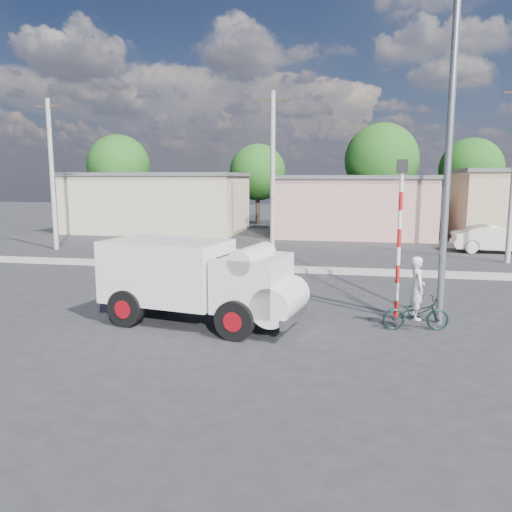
% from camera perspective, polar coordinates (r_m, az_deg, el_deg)
% --- Properties ---
extents(ground_plane, '(120.00, 120.00, 0.00)m').
position_cam_1_polar(ground_plane, '(13.24, 2.11, -8.09)').
color(ground_plane, '#27272A').
rests_on(ground_plane, ground).
extents(median, '(40.00, 0.80, 0.16)m').
position_cam_1_polar(median, '(20.95, 5.52, -1.56)').
color(median, '#99968E').
rests_on(median, ground).
extents(truck, '(5.61, 2.89, 2.21)m').
position_cam_1_polar(truck, '(13.28, -6.28, -2.63)').
color(truck, black).
rests_on(truck, ground).
extents(bicycle, '(1.73, 0.80, 0.88)m').
position_cam_1_polar(bicycle, '(13.49, 17.79, -6.26)').
color(bicycle, black).
rests_on(bicycle, ground).
extents(cyclist, '(0.46, 0.64, 1.61)m').
position_cam_1_polar(cyclist, '(13.40, 17.87, -4.74)').
color(cyclist, silver).
rests_on(cyclist, ground).
extents(car_cream, '(4.36, 1.61, 1.43)m').
position_cam_1_polar(car_cream, '(28.93, 25.74, 1.76)').
color(car_cream, white).
rests_on(car_cream, ground).
extents(traffic_pole, '(0.28, 0.18, 4.36)m').
position_cam_1_polar(traffic_pole, '(14.12, 16.10, 3.38)').
color(traffic_pole, red).
rests_on(traffic_pole, ground).
extents(streetlight, '(2.34, 0.22, 9.00)m').
position_cam_1_polar(streetlight, '(13.93, 20.59, 12.85)').
color(streetlight, slate).
rests_on(streetlight, ground).
extents(building_row, '(37.80, 7.30, 4.44)m').
position_cam_1_polar(building_row, '(34.56, 9.66, 5.90)').
color(building_row, '#BEAF8F').
rests_on(building_row, ground).
extents(tree_row, '(34.13, 7.32, 8.10)m').
position_cam_1_polar(tree_row, '(41.35, 5.26, 10.19)').
color(tree_row, '#38281E').
rests_on(tree_row, ground).
extents(utility_poles, '(35.40, 0.24, 8.00)m').
position_cam_1_polar(utility_poles, '(24.55, 14.26, 9.10)').
color(utility_poles, '#99968E').
rests_on(utility_poles, ground).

